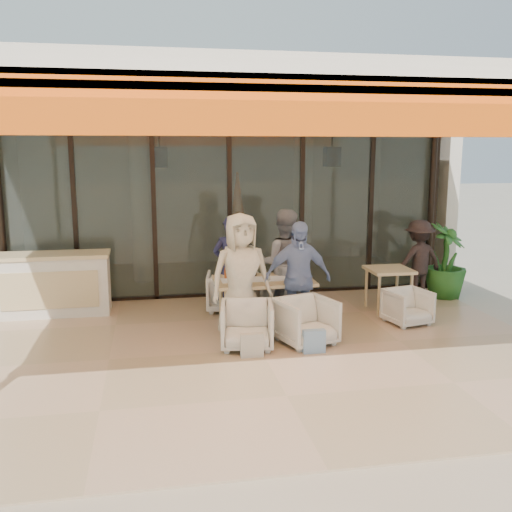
{
  "coord_description": "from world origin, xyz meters",
  "views": [
    {
      "loc": [
        -1.4,
        -7.22,
        2.7
      ],
      "look_at": [
        0.1,
        0.9,
        1.15
      ],
      "focal_mm": 40.0,
      "sensor_mm": 36.0,
      "label": 1
    }
  ],
  "objects_px": {
    "diner_periwinkle": "(298,278)",
    "host_counter": "(53,284)",
    "dining_table": "(263,283)",
    "side_chair": "(408,305)",
    "chair_far_left": "(228,290)",
    "chair_near_left": "(247,323)",
    "potted_palm": "(446,261)",
    "side_table": "(389,275)",
    "diner_grey": "(284,264)",
    "standing_woman": "(418,260)",
    "chair_near_right": "(306,319)",
    "diner_cream": "(241,276)",
    "chair_far_right": "(277,289)",
    "diner_navy": "(232,268)"
  },
  "relations": [
    {
      "from": "chair_near_right",
      "to": "diner_navy",
      "type": "height_order",
      "value": "diner_navy"
    },
    {
      "from": "host_counter",
      "to": "dining_table",
      "type": "bearing_deg",
      "value": -19.74
    },
    {
      "from": "diner_navy",
      "to": "diner_periwinkle",
      "type": "relative_size",
      "value": 1.0
    },
    {
      "from": "diner_navy",
      "to": "chair_far_left",
      "type": "bearing_deg",
      "value": -74.27
    },
    {
      "from": "diner_grey",
      "to": "chair_near_left",
      "type": "bearing_deg",
      "value": 70.47
    },
    {
      "from": "chair_near_left",
      "to": "side_table",
      "type": "xyz_separation_m",
      "value": [
        2.64,
        1.36,
        0.28
      ]
    },
    {
      "from": "host_counter",
      "to": "potted_palm",
      "type": "bearing_deg",
      "value": -0.97
    },
    {
      "from": "chair_near_left",
      "to": "diner_navy",
      "type": "distance_m",
      "value": 1.48
    },
    {
      "from": "chair_far_right",
      "to": "potted_palm",
      "type": "xyz_separation_m",
      "value": [
        3.19,
        0.11,
        0.35
      ]
    },
    {
      "from": "host_counter",
      "to": "dining_table",
      "type": "relative_size",
      "value": 1.23
    },
    {
      "from": "diner_cream",
      "to": "diner_periwinkle",
      "type": "xyz_separation_m",
      "value": [
        0.84,
        0.0,
        -0.07
      ]
    },
    {
      "from": "dining_table",
      "to": "diner_cream",
      "type": "xyz_separation_m",
      "value": [
        -0.41,
        -0.46,
        0.22
      ]
    },
    {
      "from": "chair_near_left",
      "to": "chair_near_right",
      "type": "relative_size",
      "value": 0.98
    },
    {
      "from": "chair_near_right",
      "to": "standing_woman",
      "type": "distance_m",
      "value": 3.32
    },
    {
      "from": "chair_near_right",
      "to": "potted_palm",
      "type": "height_order",
      "value": "potted_palm"
    },
    {
      "from": "host_counter",
      "to": "standing_woman",
      "type": "distance_m",
      "value": 6.34
    },
    {
      "from": "dining_table",
      "to": "diner_grey",
      "type": "bearing_deg",
      "value": 45.97
    },
    {
      "from": "diner_navy",
      "to": "diner_cream",
      "type": "xyz_separation_m",
      "value": [
        0.0,
        -0.9,
        0.07
      ]
    },
    {
      "from": "potted_palm",
      "to": "diner_grey",
      "type": "bearing_deg",
      "value": -169.08
    },
    {
      "from": "chair_near_left",
      "to": "potted_palm",
      "type": "xyz_separation_m",
      "value": [
        4.03,
        2.01,
        0.33
      ]
    },
    {
      "from": "diner_periwinkle",
      "to": "host_counter",
      "type": "bearing_deg",
      "value": 156.6
    },
    {
      "from": "chair_near_right",
      "to": "diner_navy",
      "type": "xyz_separation_m",
      "value": [
        -0.84,
        1.4,
        0.48
      ]
    },
    {
      "from": "chair_near_right",
      "to": "side_table",
      "type": "distance_m",
      "value": 2.27
    },
    {
      "from": "side_table",
      "to": "chair_far_right",
      "type": "bearing_deg",
      "value": 163.17
    },
    {
      "from": "side_table",
      "to": "diner_periwinkle",
      "type": "bearing_deg",
      "value": -154.58
    },
    {
      "from": "host_counter",
      "to": "side_table",
      "type": "bearing_deg",
      "value": -8.03
    },
    {
      "from": "side_table",
      "to": "side_chair",
      "type": "height_order",
      "value": "side_table"
    },
    {
      "from": "chair_near_left",
      "to": "diner_periwinkle",
      "type": "distance_m",
      "value": 1.09
    },
    {
      "from": "chair_far_left",
      "to": "side_chair",
      "type": "xyz_separation_m",
      "value": [
        2.64,
        -1.29,
        -0.05
      ]
    },
    {
      "from": "chair_near_right",
      "to": "diner_grey",
      "type": "distance_m",
      "value": 1.49
    },
    {
      "from": "diner_cream",
      "to": "standing_woman",
      "type": "distance_m",
      "value": 3.79
    },
    {
      "from": "dining_table",
      "to": "side_chair",
      "type": "bearing_deg",
      "value": -8.96
    },
    {
      "from": "diner_grey",
      "to": "potted_palm",
      "type": "distance_m",
      "value": 3.25
    },
    {
      "from": "chair_far_left",
      "to": "side_chair",
      "type": "height_order",
      "value": "chair_far_left"
    },
    {
      "from": "chair_far_left",
      "to": "diner_grey",
      "type": "xyz_separation_m",
      "value": [
        0.84,
        -0.5,
        0.52
      ]
    },
    {
      "from": "host_counter",
      "to": "chair_far_left",
      "type": "height_order",
      "value": "host_counter"
    },
    {
      "from": "chair_near_right",
      "to": "diner_periwinkle",
      "type": "bearing_deg",
      "value": 72.11
    },
    {
      "from": "chair_near_right",
      "to": "potted_palm",
      "type": "relative_size",
      "value": 0.53
    },
    {
      "from": "potted_palm",
      "to": "standing_woman",
      "type": "bearing_deg",
      "value": -177.63
    },
    {
      "from": "diner_cream",
      "to": "side_table",
      "type": "bearing_deg",
      "value": 9.55
    },
    {
      "from": "side_table",
      "to": "host_counter",
      "type": "bearing_deg",
      "value": 171.97
    },
    {
      "from": "potted_palm",
      "to": "diner_cream",
      "type": "bearing_deg",
      "value": -159.38
    },
    {
      "from": "chair_far_right",
      "to": "standing_woman",
      "type": "xyz_separation_m",
      "value": [
        2.64,
        0.09,
        0.39
      ]
    },
    {
      "from": "diner_grey",
      "to": "host_counter",
      "type": "bearing_deg",
      "value": 0.25
    },
    {
      "from": "host_counter",
      "to": "chair_far_left",
      "type": "distance_m",
      "value": 2.88
    },
    {
      "from": "chair_far_right",
      "to": "diner_navy",
      "type": "distance_m",
      "value": 1.1
    },
    {
      "from": "host_counter",
      "to": "chair_near_right",
      "type": "height_order",
      "value": "host_counter"
    },
    {
      "from": "dining_table",
      "to": "side_chair",
      "type": "xyz_separation_m",
      "value": [
        2.23,
        -0.35,
        -0.38
      ]
    },
    {
      "from": "diner_cream",
      "to": "potted_palm",
      "type": "bearing_deg",
      "value": 12.22
    },
    {
      "from": "diner_cream",
      "to": "standing_woman",
      "type": "height_order",
      "value": "diner_cream"
    }
  ]
}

